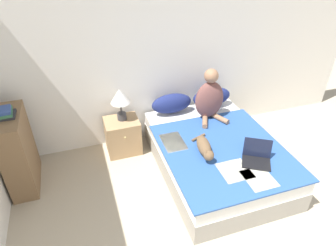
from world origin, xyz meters
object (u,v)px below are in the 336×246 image
at_px(person_sitting, 210,98).
at_px(nightstand, 123,136).
at_px(laptop_open, 257,158).
at_px(book_stack_top, 5,113).
at_px(cat_tabby, 205,147).
at_px(bookshelf, 18,151).
at_px(table_lamp, 120,98).
at_px(pillow_near, 172,103).
at_px(pillow_far, 212,97).
at_px(bed, 216,156).

xyz_separation_m(person_sitting, nightstand, (-1.19, 0.22, -0.51)).
distance_m(laptop_open, book_stack_top, 2.82).
xyz_separation_m(cat_tabby, bookshelf, (-2.09, 0.68, -0.05)).
bearing_deg(person_sitting, book_stack_top, -178.93).
bearing_deg(table_lamp, pillow_near, 2.29).
height_order(person_sitting, book_stack_top, person_sitting).
height_order(person_sitting, nightstand, person_sitting).
distance_m(pillow_near, cat_tabby, 1.01).
height_order(laptop_open, bookshelf, bookshelf).
bearing_deg(nightstand, laptop_open, -44.08).
bearing_deg(nightstand, book_stack_top, -168.18).
xyz_separation_m(pillow_far, nightstand, (-1.37, -0.06, -0.36)).
bearing_deg(book_stack_top, bed, -12.56).
bearing_deg(bed, table_lamp, 141.72).
relative_size(cat_tabby, bookshelf, 0.59).
xyz_separation_m(person_sitting, bookshelf, (-2.48, -0.04, -0.27)).
xyz_separation_m(pillow_far, bookshelf, (-2.65, -0.33, -0.12)).
bearing_deg(laptop_open, bookshelf, -170.25).
xyz_separation_m(table_lamp, bookshelf, (-1.30, -0.30, -0.34)).
relative_size(bed, pillow_far, 3.37).
relative_size(pillow_far, cat_tabby, 1.01).
distance_m(bed, bookshelf, 2.41).
relative_size(person_sitting, nightstand, 1.43).
distance_m(laptop_open, table_lamp, 1.86).
distance_m(person_sitting, bookshelf, 2.49).
distance_m(cat_tabby, bookshelf, 2.20).
bearing_deg(table_lamp, laptop_open, -45.20).
xyz_separation_m(bed, laptop_open, (0.25, -0.48, 0.29)).
bearing_deg(person_sitting, pillow_far, 57.92).
height_order(bed, bookshelf, bookshelf).
relative_size(laptop_open, bookshelf, 0.42).
bearing_deg(pillow_near, bookshelf, -170.82).
height_order(bed, book_stack_top, book_stack_top).
bearing_deg(laptop_open, person_sitting, 127.32).
relative_size(person_sitting, table_lamp, 1.57).
distance_m(bed, pillow_near, 0.98).
bearing_deg(laptop_open, cat_tabby, 178.11).
relative_size(person_sitting, laptop_open, 1.76).
relative_size(table_lamp, bookshelf, 0.46).
bearing_deg(nightstand, cat_tabby, -49.46).
xyz_separation_m(cat_tabby, table_lamp, (-0.79, 0.98, 0.29)).
bearing_deg(bed, book_stack_top, 167.44).
distance_m(pillow_near, bookshelf, 2.06).
distance_m(bed, table_lamp, 1.46).
bearing_deg(bed, pillow_far, 69.77).
bearing_deg(laptop_open, pillow_far, 118.34).
distance_m(table_lamp, bookshelf, 1.38).
bearing_deg(pillow_far, table_lamp, -178.77).
height_order(pillow_far, laptop_open, pillow_far).
height_order(table_lamp, book_stack_top, book_stack_top).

